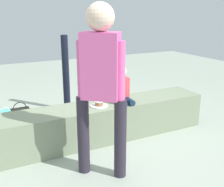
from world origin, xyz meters
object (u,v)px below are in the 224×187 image
Objects in this scene: gift_bag at (4,122)px; handbag_black_leather at (20,114)px; cake_plate at (99,105)px; child_seated at (121,86)px; water_bottle_near_gift at (37,118)px; adult_standing at (101,77)px; party_cup_red at (145,109)px.

gift_bag is 0.50m from handbag_black_leather.
cake_plate is at bearing -35.55° from gift_bag.
child_seated is 1.41m from water_bottle_near_gift.
handbag_black_leather is (-0.19, 0.25, 0.02)m from water_bottle_near_gift.
adult_standing is at bearing -74.91° from handbag_black_leather.
adult_standing is 5.76× the size of handbag_black_leather.
water_bottle_near_gift is at bearing 122.79° from cake_plate.
child_seated is 2.16× the size of cake_plate.
handbag_black_leather is (-1.10, 1.14, -0.58)m from child_seated.
party_cup_red is at bearing -16.63° from handbag_black_leather.
water_bottle_near_gift is at bearing -52.32° from handbag_black_leather.
adult_standing is 1.88m from water_bottle_near_gift.
handbag_black_leather is at bearing 105.09° from adult_standing.
handbag_black_leather is at bearing 123.88° from cake_plate.
adult_standing is 16.74× the size of party_cup_red.
gift_bag is at bearing 151.99° from child_seated.
gift_bag is 0.50m from water_bottle_near_gift.
gift_bag is (-1.38, 0.73, -0.51)m from child_seated.
child_seated reaches higher than water_bottle_near_gift.
gift_bag is 1.98× the size of water_bottle_near_gift.
gift_bag is (-1.06, 0.76, -0.32)m from cake_plate.
party_cup_red is (1.09, 0.60, -0.44)m from cake_plate.
adult_standing is 2.11m from party_cup_red.
cake_plate reaches higher than party_cup_red.
water_bottle_near_gift is at bearing 135.58° from child_seated.
cake_plate reaches higher than handbag_black_leather.
handbag_black_leather is at bearing 127.68° from water_bottle_near_gift.
child_seated reaches higher than cake_plate.
handbag_black_leather is (-0.78, 1.16, -0.39)m from cake_plate.
handbag_black_leather is at bearing 134.02° from child_seated.
cake_plate is at bearing -150.93° from party_cup_red.
gift_bag reaches higher than water_bottle_near_gift.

